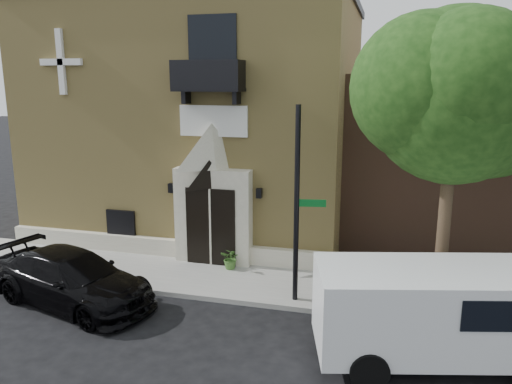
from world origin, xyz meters
TOP-DOWN VIEW (x-y plane):
  - ground at (0.00, 0.00)m, footprint 120.00×120.00m
  - sidewalk at (1.00, 1.50)m, footprint 42.00×3.00m
  - church at (-2.99, 7.95)m, footprint 12.20×11.01m
  - street_tree_left at (6.03, 0.35)m, footprint 4.97×4.38m
  - black_sedan at (-3.85, -1.08)m, footprint 5.55×3.43m
  - cargo_van at (6.04, -1.58)m, footprint 5.79×3.40m
  - street_sign at (2.23, 0.52)m, footprint 0.94×0.86m
  - fire_hydrant at (4.05, 0.20)m, footprint 0.46×0.37m
  - planter at (-0.23, 2.24)m, footprint 0.73×0.66m
  - pedestrian_near at (5.98, 0.87)m, footprint 0.65×0.55m

SIDE VIEW (x-z plane):
  - ground at x=0.00m, z-range 0.00..0.00m
  - sidewalk at x=1.00m, z-range 0.00..0.15m
  - planter at x=-0.23m, z-range 0.15..0.86m
  - fire_hydrant at x=4.05m, z-range 0.14..0.95m
  - black_sedan at x=-3.85m, z-range 0.00..1.50m
  - pedestrian_near at x=5.98m, z-range 0.15..1.67m
  - cargo_van at x=6.04m, z-range 0.13..2.35m
  - street_sign at x=2.23m, z-range 0.17..5.61m
  - church at x=-2.99m, z-range -0.02..9.28m
  - street_tree_left at x=6.03m, z-range 1.98..9.75m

